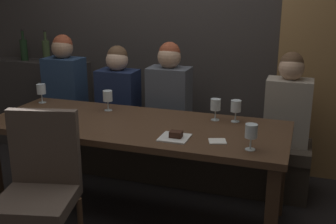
% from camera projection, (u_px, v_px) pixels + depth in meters
% --- Properties ---
extents(ground, '(9.00, 9.00, 0.00)m').
position_uv_depth(ground, '(138.00, 213.00, 3.25)').
color(ground, black).
extents(back_wall_tiled, '(6.00, 0.12, 3.00)m').
position_uv_depth(back_wall_tiled, '(184.00, 9.00, 3.93)').
color(back_wall_tiled, '#383330').
rests_on(back_wall_tiled, ground).
extents(arched_door, '(0.90, 0.05, 2.55)m').
position_uv_depth(arched_door, '(336.00, 28.00, 3.49)').
color(arched_door, olive).
rests_on(arched_door, ground).
extents(back_counter, '(1.10, 0.28, 0.95)m').
position_uv_depth(back_counter, '(43.00, 104.00, 4.53)').
color(back_counter, '#2F2B29').
rests_on(back_counter, ground).
extents(dining_table, '(2.20, 0.84, 0.74)m').
position_uv_depth(dining_table, '(136.00, 135.00, 3.06)').
color(dining_table, '#412B1C').
rests_on(dining_table, ground).
extents(banquette_bench, '(2.50, 0.44, 0.45)m').
position_uv_depth(banquette_bench, '(167.00, 154.00, 3.82)').
color(banquette_bench, '#312A23').
rests_on(banquette_bench, ground).
extents(chair_near_side, '(0.53, 0.53, 0.98)m').
position_uv_depth(chair_near_side, '(40.00, 181.00, 2.54)').
color(chair_near_side, '#4C3321').
rests_on(chair_near_side, ground).
extents(diner_redhead, '(0.36, 0.24, 0.83)m').
position_uv_depth(diner_redhead, '(65.00, 80.00, 3.98)').
color(diner_redhead, navy).
rests_on(diner_redhead, banquette_bench).
extents(diner_bearded, '(0.36, 0.24, 0.75)m').
position_uv_depth(diner_bearded, '(118.00, 89.00, 3.78)').
color(diner_bearded, '#192342').
rests_on(diner_bearded, banquette_bench).
extents(diner_far_end, '(0.36, 0.24, 0.80)m').
position_uv_depth(diner_far_end, '(169.00, 91.00, 3.61)').
color(diner_far_end, '#4C515B').
rests_on(diner_far_end, banquette_bench).
extents(diner_near_end, '(0.36, 0.24, 0.76)m').
position_uv_depth(diner_near_end, '(289.00, 101.00, 3.36)').
color(diner_near_end, '#9E9384').
rests_on(diner_near_end, banquette_bench).
extents(wine_bottle_dark_red, '(0.08, 0.08, 0.33)m').
position_uv_depth(wine_bottle_dark_red, '(24.00, 49.00, 4.40)').
color(wine_bottle_dark_red, black).
rests_on(wine_bottle_dark_red, back_counter).
extents(wine_bottle_pale_label, '(0.08, 0.08, 0.33)m').
position_uv_depth(wine_bottle_pale_label, '(46.00, 50.00, 4.32)').
color(wine_bottle_pale_label, '#384728').
rests_on(wine_bottle_pale_label, back_counter).
extents(wine_glass_near_right, '(0.08, 0.08, 0.16)m').
position_uv_depth(wine_glass_near_right, '(236.00, 107.00, 3.04)').
color(wine_glass_near_right, silver).
rests_on(wine_glass_near_right, dining_table).
extents(wine_glass_center_back, '(0.08, 0.08, 0.16)m').
position_uv_depth(wine_glass_center_back, '(251.00, 132.00, 2.51)').
color(wine_glass_center_back, silver).
rests_on(wine_glass_center_back, dining_table).
extents(wine_glass_end_right, '(0.08, 0.08, 0.16)m').
position_uv_depth(wine_glass_end_right, '(108.00, 97.00, 3.33)').
color(wine_glass_end_right, silver).
rests_on(wine_glass_end_right, dining_table).
extents(wine_glass_far_left, '(0.08, 0.08, 0.16)m').
position_uv_depth(wine_glass_far_left, '(41.00, 90.00, 3.55)').
color(wine_glass_far_left, silver).
rests_on(wine_glass_far_left, dining_table).
extents(wine_glass_far_right, '(0.08, 0.08, 0.16)m').
position_uv_depth(wine_glass_far_right, '(216.00, 106.00, 3.08)').
color(wine_glass_far_right, silver).
rests_on(wine_glass_far_right, dining_table).
extents(espresso_cup, '(0.12, 0.12, 0.06)m').
position_uv_depth(espresso_cup, '(27.00, 123.00, 2.96)').
color(espresso_cup, white).
rests_on(espresso_cup, dining_table).
extents(dessert_plate, '(0.19, 0.19, 0.05)m').
position_uv_depth(dessert_plate, '(175.00, 136.00, 2.73)').
color(dessert_plate, white).
rests_on(dessert_plate, dining_table).
extents(folded_napkin, '(0.14, 0.13, 0.01)m').
position_uv_depth(folded_napkin, '(217.00, 141.00, 2.67)').
color(folded_napkin, silver).
rests_on(folded_napkin, dining_table).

